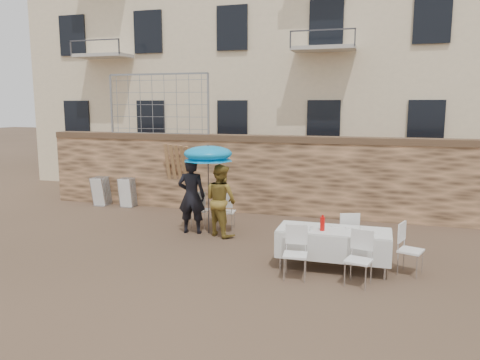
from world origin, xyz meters
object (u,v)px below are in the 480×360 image
(woman_dress, at_px, (221,200))
(table_chair_front_right, at_px, (359,259))
(table_chair_back, at_px, (347,234))
(couple_chair_right, at_px, (226,211))
(chair_stack_left, at_px, (105,190))
(umbrella, at_px, (208,156))
(chair_stack_right, at_px, (130,191))
(soda_bottle, at_px, (322,224))
(man_suit, at_px, (192,196))
(couple_chair_left, at_px, (200,209))
(banquet_table, at_px, (334,232))
(table_chair_front_left, at_px, (295,253))
(table_chair_side, at_px, (411,249))

(woman_dress, height_order, table_chair_front_right, woman_dress)
(woman_dress, height_order, table_chair_back, woman_dress)
(couple_chair_right, xyz_separation_m, chair_stack_left, (-4.59, 1.74, -0.02))
(umbrella, bearing_deg, chair_stack_right, 147.17)
(soda_bottle, height_order, chair_stack_left, soda_bottle)
(man_suit, relative_size, couple_chair_left, 1.92)
(banquet_table, bearing_deg, table_chair_front_left, -128.66)
(table_chair_back, distance_m, chair_stack_left, 8.23)
(chair_stack_left, bearing_deg, table_chair_back, -21.77)
(chair_stack_left, bearing_deg, table_chair_front_right, -30.09)
(table_chair_back, relative_size, chair_stack_right, 1.04)
(chair_stack_left, bearing_deg, soda_bottle, -28.92)
(man_suit, bearing_deg, table_chair_back, 161.28)
(table_chair_side, xyz_separation_m, chair_stack_right, (-7.94, 3.75, -0.02))
(table_chair_back, xyz_separation_m, chair_stack_right, (-6.74, 3.05, -0.02))
(soda_bottle, relative_size, table_chair_side, 0.27)
(couple_chair_right, bearing_deg, woman_dress, 89.57)
(banquet_table, xyz_separation_m, table_chair_front_right, (0.50, -0.75, -0.25))
(man_suit, relative_size, umbrella, 0.92)
(chair_stack_right, bearing_deg, chair_stack_left, 180.00)
(man_suit, height_order, chair_stack_right, man_suit)
(man_suit, xyz_separation_m, umbrella, (0.40, 0.10, 0.97))
(banquet_table, distance_m, soda_bottle, 0.30)
(man_suit, relative_size, woman_dress, 1.07)
(umbrella, bearing_deg, couple_chair_left, 131.63)
(table_chair_side, bearing_deg, chair_stack_right, 83.96)
(couple_chair_left, distance_m, table_chair_side, 5.35)
(table_chair_front_right, xyz_separation_m, table_chair_back, (-0.30, 1.55, 0.00))
(woman_dress, bearing_deg, couple_chair_left, -6.86)
(couple_chair_left, xyz_separation_m, couple_chair_right, (0.70, 0.00, 0.00))
(woman_dress, bearing_deg, couple_chair_right, -55.41)
(couple_chair_right, height_order, table_chair_front_right, same)
(couple_chair_left, distance_m, couple_chair_right, 0.70)
(couple_chair_left, bearing_deg, umbrella, 129.11)
(couple_chair_left, height_order, banquet_table, couple_chair_left)
(banquet_table, bearing_deg, couple_chair_right, 143.45)
(table_chair_front_right, bearing_deg, couple_chair_left, 158.84)
(chair_stack_right, bearing_deg, table_chair_front_right, -33.16)
(woman_dress, bearing_deg, chair_stack_right, -2.06)
(table_chair_side, distance_m, chair_stack_right, 8.79)
(soda_bottle, distance_m, chair_stack_left, 8.29)
(man_suit, xyz_separation_m, table_chair_back, (3.75, -0.76, -0.44))
(chair_stack_left, bearing_deg, chair_stack_right, 0.00)
(couple_chair_left, xyz_separation_m, soda_bottle, (3.35, -2.26, 0.43))
(table_chair_side, relative_size, chair_stack_right, 1.04)
(woman_dress, distance_m, table_chair_front_right, 4.05)
(umbrella, height_order, chair_stack_right, umbrella)
(chair_stack_right, bearing_deg, couple_chair_right, -25.22)
(table_chair_front_left, bearing_deg, table_chair_front_right, -5.33)
(couple_chair_right, xyz_separation_m, banquet_table, (2.85, -2.11, 0.25))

